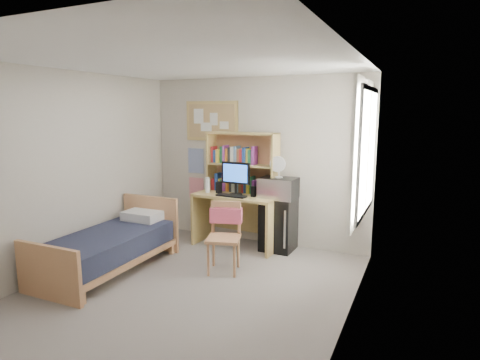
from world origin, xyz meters
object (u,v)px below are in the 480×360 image
at_px(desk_chair, 223,238).
at_px(bulletin_board, 212,121).
at_px(speaker_left, 219,187).
at_px(speaker_right, 254,192).
at_px(monitor, 236,179).
at_px(desk, 238,220).
at_px(bed, 108,252).
at_px(microwave, 279,188).
at_px(desk_fan, 279,168).
at_px(mini_fridge, 279,224).

bearing_deg(desk_chair, bulletin_board, 106.70).
distance_m(speaker_left, speaker_right, 0.60).
bearing_deg(monitor, desk, 90.00).
height_order(bed, microwave, microwave).
distance_m(bulletin_board, desk_chair, 2.19).
bearing_deg(monitor, desk_fan, 14.29).
xyz_separation_m(speaker_right, desk_fan, (0.34, 0.14, 0.35)).
height_order(bulletin_board, microwave, bulletin_board).
height_order(bed, monitor, monitor).
bearing_deg(bulletin_board, bed, -104.32).
relative_size(speaker_left, microwave, 0.34).
relative_size(bed, microwave, 3.47).
bearing_deg(desk_fan, speaker_left, -171.91).
bearing_deg(monitor, microwave, 14.29).
bearing_deg(desk, bed, -121.50).
height_order(desk_chair, speaker_left, speaker_left).
bearing_deg(microwave, desk, -172.62).
xyz_separation_m(bed, monitor, (1.12, 1.57, 0.82)).
height_order(mini_fridge, bed, mini_fridge).
relative_size(speaker_right, microwave, 0.30).
xyz_separation_m(bulletin_board, desk_fan, (1.26, -0.26, -0.67)).
bearing_deg(desk, monitor, -90.00).
xyz_separation_m(desk_chair, desk_fan, (0.36, 1.09, 0.80)).
height_order(desk_chair, monitor, monitor).
distance_m(desk, desk_fan, 1.06).
relative_size(bed, desk_fan, 6.32).
distance_m(bulletin_board, mini_fridge, 1.99).
height_order(desk, speaker_right, speaker_right).
height_order(bulletin_board, desk_chair, bulletin_board).
distance_m(desk, desk_chair, 1.06).
relative_size(desk_chair, speaker_right, 5.74).
bearing_deg(bulletin_board, desk_fan, -11.85).
distance_m(speaker_left, desk_fan, 1.01).
bearing_deg(bulletin_board, monitor, -32.46).
relative_size(bed, monitor, 3.69).
bearing_deg(desk_chair, monitor, 89.46).
relative_size(microwave, desk_fan, 1.82).
relative_size(monitor, speaker_left, 2.79).
bearing_deg(bulletin_board, mini_fridge, -10.97).
relative_size(desk, speaker_left, 7.41).
xyz_separation_m(mini_fridge, monitor, (-0.64, -0.15, 0.66)).
distance_m(desk, monitor, 0.66).
bearing_deg(speaker_right, desk_chair, -88.09).
bearing_deg(bulletin_board, speaker_left, -49.91).
relative_size(bulletin_board, speaker_right, 5.92).
relative_size(speaker_right, desk_fan, 0.55).
relative_size(bulletin_board, speaker_left, 5.31).
xyz_separation_m(desk_chair, mini_fridge, (0.36, 1.11, -0.05)).
xyz_separation_m(microwave, desk_fan, (0.00, 0.00, 0.30)).
xyz_separation_m(mini_fridge, desk_fan, (-0.00, -0.02, 0.85)).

